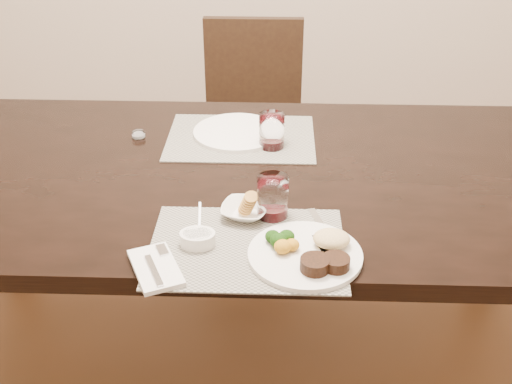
{
  "coord_description": "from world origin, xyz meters",
  "views": [
    {
      "loc": [
        0.11,
        -1.61,
        1.64
      ],
      "look_at": [
        0.06,
        -0.24,
        0.82
      ],
      "focal_mm": 45.0,
      "sensor_mm": 36.0,
      "label": 1
    }
  ],
  "objects_px": {
    "dinner_plate": "(311,252)",
    "wine_glass_near": "(273,199)",
    "chair_far": "(253,116)",
    "cracker_bowl": "(245,210)",
    "steak_knife": "(322,242)",
    "far_plate": "(237,132)"
  },
  "relations": [
    {
      "from": "steak_knife",
      "to": "cracker_bowl",
      "type": "distance_m",
      "value": 0.22
    },
    {
      "from": "cracker_bowl",
      "to": "wine_glass_near",
      "type": "xyz_separation_m",
      "value": [
        0.07,
        0.0,
        0.03
      ]
    },
    {
      "from": "chair_far",
      "to": "steak_knife",
      "type": "xyz_separation_m",
      "value": [
        0.22,
        -1.29,
        0.26
      ]
    },
    {
      "from": "chair_far",
      "to": "cracker_bowl",
      "type": "height_order",
      "value": "chair_far"
    },
    {
      "from": "chair_far",
      "to": "cracker_bowl",
      "type": "relative_size",
      "value": 6.46
    },
    {
      "from": "steak_knife",
      "to": "cracker_bowl",
      "type": "bearing_deg",
      "value": 131.48
    },
    {
      "from": "dinner_plate",
      "to": "wine_glass_near",
      "type": "distance_m",
      "value": 0.2
    },
    {
      "from": "cracker_bowl",
      "to": "wine_glass_near",
      "type": "bearing_deg",
      "value": 3.77
    },
    {
      "from": "chair_far",
      "to": "far_plate",
      "type": "bearing_deg",
      "value": -91.69
    },
    {
      "from": "chair_far",
      "to": "wine_glass_near",
      "type": "bearing_deg",
      "value": -85.18
    },
    {
      "from": "chair_far",
      "to": "cracker_bowl",
      "type": "distance_m",
      "value": 1.21
    },
    {
      "from": "dinner_plate",
      "to": "chair_far",
      "type": "bearing_deg",
      "value": 122.13
    },
    {
      "from": "dinner_plate",
      "to": "steak_knife",
      "type": "xyz_separation_m",
      "value": [
        0.03,
        0.06,
        -0.01
      ]
    },
    {
      "from": "dinner_plate",
      "to": "wine_glass_near",
      "type": "bearing_deg",
      "value": 140.96
    },
    {
      "from": "far_plate",
      "to": "cracker_bowl",
      "type": "bearing_deg",
      "value": -84.01
    },
    {
      "from": "steak_knife",
      "to": "wine_glass_near",
      "type": "relative_size",
      "value": 2.13
    },
    {
      "from": "dinner_plate",
      "to": "steak_knife",
      "type": "height_order",
      "value": "dinner_plate"
    },
    {
      "from": "far_plate",
      "to": "dinner_plate",
      "type": "bearing_deg",
      "value": -72.11
    },
    {
      "from": "cracker_bowl",
      "to": "far_plate",
      "type": "bearing_deg",
      "value": 95.99
    },
    {
      "from": "chair_far",
      "to": "far_plate",
      "type": "relative_size",
      "value": 3.25
    },
    {
      "from": "wine_glass_near",
      "to": "cracker_bowl",
      "type": "bearing_deg",
      "value": -176.23
    },
    {
      "from": "cracker_bowl",
      "to": "chair_far",
      "type": "bearing_deg",
      "value": 91.42
    }
  ]
}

